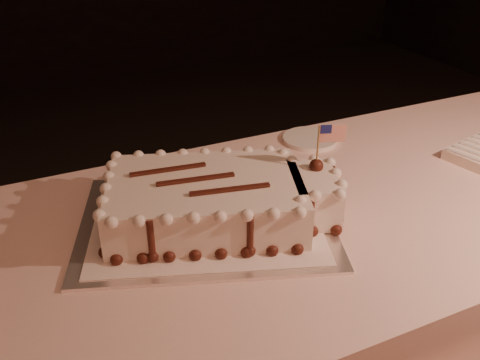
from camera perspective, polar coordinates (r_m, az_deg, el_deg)
name	(u,v)px	position (r m, az deg, el deg)	size (l,w,h in m)	color
banquet_table	(292,331)	(1.45, 5.55, -15.74)	(2.40, 0.80, 0.75)	#FFD0C5
cake_board	(207,221)	(1.16, -3.58, -4.43)	(0.54, 0.40, 0.01)	white
doily	(207,219)	(1.16, -3.59, -4.22)	(0.48, 0.37, 0.00)	white
sheet_cake	(219,199)	(1.14, -2.23, -2.07)	(0.54, 0.40, 0.20)	white
side_plate	(310,139)	(1.54, 7.45, 4.36)	(0.15, 0.15, 0.01)	white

